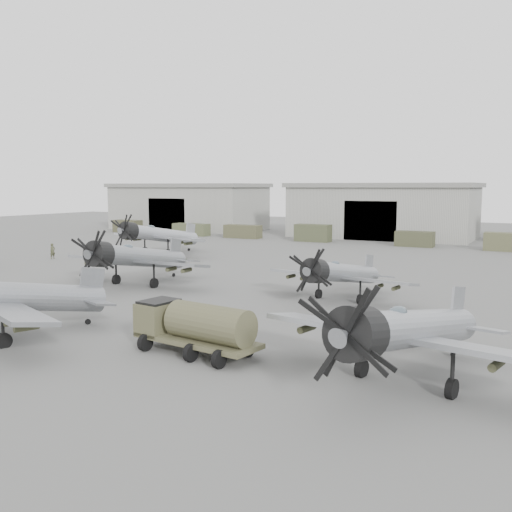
{
  "coord_description": "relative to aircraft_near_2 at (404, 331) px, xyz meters",
  "views": [
    {
      "loc": [
        25.69,
        -28.41,
        8.2
      ],
      "look_at": [
        3.6,
        12.43,
        2.5
      ],
      "focal_mm": 40.0,
      "sensor_mm": 36.0,
      "label": 1
    }
  ],
  "objects": [
    {
      "name": "ground",
      "position": [
        -20.27,
        5.77,
        -2.39
      ],
      "size": [
        220.0,
        220.0,
        0.0
      ],
      "primitive_type": "plane",
      "color": "#545451",
      "rests_on": "ground"
    },
    {
      "name": "hangar_left",
      "position": [
        -58.27,
        67.73,
        1.99
      ],
      "size": [
        29.0,
        14.8,
        8.7
      ],
      "color": "#9A9B91",
      "rests_on": "ground"
    },
    {
      "name": "hangar_center",
      "position": [
        -20.27,
        67.73,
        1.99
      ],
      "size": [
        29.0,
        14.8,
        8.7
      ],
      "color": "#9A9B91",
      "rests_on": "ground"
    },
    {
      "name": "support_truck_0",
      "position": [
        -63.09,
        55.77,
        -1.29
      ],
      "size": [
        5.17,
        2.2,
        2.19
      ],
      "primitive_type": "cube",
      "color": "#3F3E29",
      "rests_on": "ground"
    },
    {
      "name": "support_truck_1",
      "position": [
        -49.33,
        55.77,
        -1.39
      ],
      "size": [
        6.35,
        2.2,
        1.99
      ],
      "primitive_type": "cube",
      "color": "#454B31",
      "rests_on": "ground"
    },
    {
      "name": "support_truck_2",
      "position": [
        -39.4,
        55.77,
        -1.34
      ],
      "size": [
        5.97,
        2.2,
        2.08
      ],
      "primitive_type": "cube",
      "color": "#43422C",
      "rests_on": "ground"
    },
    {
      "name": "support_truck_3",
      "position": [
        -27.35,
        55.77,
        -1.11
      ],
      "size": [
        5.28,
        2.2,
        2.55
      ],
      "primitive_type": "cube",
      "color": "#3E422B",
      "rests_on": "ground"
    },
    {
      "name": "support_truck_4",
      "position": [
        -12.35,
        55.77,
        -1.35
      ],
      "size": [
        5.08,
        2.2,
        2.08
      ],
      "primitive_type": "cube",
      "color": "#3B3C27",
      "rests_on": "ground"
    },
    {
      "name": "support_truck_5",
      "position": [
        -0.81,
        55.77,
        -1.22
      ],
      "size": [
        5.38,
        2.2,
        2.33
      ],
      "primitive_type": "cube",
      "color": "#4B4B31",
      "rests_on": "ground"
    },
    {
      "name": "aircraft_near_2",
      "position": [
        0.0,
        0.0,
        0.0
      ],
      "size": [
        13.21,
        11.89,
        5.24
      ],
      "rotation": [
        0.0,
        0.0,
        -0.19
      ],
      "color": "gray",
      "rests_on": "ground"
    },
    {
      "name": "aircraft_mid_1",
      "position": [
        -25.54,
        13.36,
        0.01
      ],
      "size": [
        13.11,
        11.8,
        5.27
      ],
      "rotation": [
        0.0,
        0.0,
        0.01
      ],
      "color": "gray",
      "rests_on": "ground"
    },
    {
      "name": "aircraft_mid_2",
      "position": [
        -8.52,
        15.5,
        -0.37
      ],
      "size": [
        11.18,
        10.06,
        4.44
      ],
      "rotation": [
        0.0,
        0.0,
        -0.14
      ],
      "color": "gray",
      "rests_on": "ground"
    },
    {
      "name": "aircraft_far_0",
      "position": [
        -37.46,
        31.26,
        0.06
      ],
      "size": [
        13.57,
        12.21,
        5.39
      ],
      "rotation": [
        0.0,
        0.0,
        -0.16
      ],
      "color": "#9EA0A7",
      "rests_on": "ground"
    },
    {
      "name": "fuel_tanker",
      "position": [
        -10.17,
        -0.08,
        -0.91
      ],
      "size": [
        6.89,
        3.01,
        2.57
      ],
      "rotation": [
        0.0,
        0.0,
        -0.13
      ],
      "color": "#4C4A31",
      "rests_on": "ground"
    },
    {
      "name": "tug_trailer",
      "position": [
        -34.02,
        26.66,
        -1.93
      ],
      "size": [
        6.03,
        1.33,
        1.21
      ],
      "rotation": [
        0.0,
        0.0,
        0.02
      ],
      "color": "#3F442D",
      "rests_on": "ground"
    },
    {
      "name": "ground_crew",
      "position": [
        -45.31,
        22.71,
        -1.5
      ],
      "size": [
        0.5,
        0.7,
        1.78
      ],
      "primitive_type": "imported",
      "rotation": [
        0.0,
        0.0,
        1.45
      ],
      "color": "#3B3D28",
      "rests_on": "ground"
    }
  ]
}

